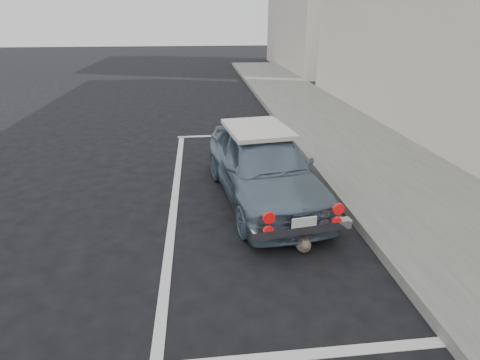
{
  "coord_description": "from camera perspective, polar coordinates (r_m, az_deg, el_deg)",
  "views": [
    {
      "loc": [
        -0.41,
        -2.93,
        2.86
      ],
      "look_at": [
        0.11,
        1.86,
        0.75
      ],
      "focal_mm": 28.0,
      "sensor_mm": 36.0,
      "label": 1
    }
  ],
  "objects": [
    {
      "name": "pline_front",
      "position": [
        9.89,
        -0.7,
        6.84
      ],
      "size": [
        3.0,
        0.12,
        0.01
      ],
      "primitive_type": "cube",
      "color": "silver",
      "rests_on": "ground"
    },
    {
      "name": "sidewalk",
      "position": [
        6.71,
        27.12,
        -3.67
      ],
      "size": [
        2.8,
        40.0,
        0.15
      ],
      "primitive_type": "cube",
      "color": "slate",
      "rests_on": "ground"
    },
    {
      "name": "ground",
      "position": [
        4.11,
        1.37,
        -20.42
      ],
      "size": [
        80.0,
        80.0,
        0.0
      ],
      "primitive_type": "plane",
      "color": "black",
      "rests_on": "ground"
    },
    {
      "name": "cat",
      "position": [
        5.08,
        9.64,
        -9.44
      ],
      "size": [
        0.24,
        0.48,
        0.26
      ],
      "rotation": [
        0.0,
        0.0,
        -0.08
      ],
      "color": "#65564D",
      "rests_on": "ground"
    },
    {
      "name": "pline_rear",
      "position": [
        3.86,
        10.58,
        -24.65
      ],
      "size": [
        3.0,
        0.12,
        0.01
      ],
      "primitive_type": "cube",
      "color": "silver",
      "rests_on": "ground"
    },
    {
      "name": "pline_side",
      "position": [
        6.6,
        -9.87,
        -2.4
      ],
      "size": [
        0.12,
        7.0,
        0.01
      ],
      "primitive_type": "cube",
      "color": "silver",
      "rests_on": "ground"
    },
    {
      "name": "retro_coupe",
      "position": [
        6.2,
        3.51,
        2.27
      ],
      "size": [
        1.87,
        3.67,
        1.19
      ],
      "rotation": [
        0.0,
        0.0,
        0.14
      ],
      "color": "slate",
      "rests_on": "ground"
    }
  ]
}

